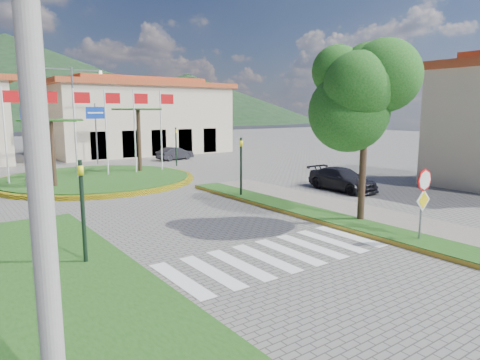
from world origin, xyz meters
TOP-DOWN VIEW (x-y plane):
  - ground at (0.00, 0.00)m, footprint 160.00×160.00m
  - sidewalk_right at (6.00, 2.00)m, footprint 4.00×28.00m
  - verge_right at (4.80, 2.00)m, footprint 1.60×28.00m
  - median_left at (-6.50, 6.00)m, footprint 5.00×14.00m
  - crosswalk at (0.00, 4.00)m, footprint 8.00×3.00m
  - roundabout_island at (0.00, 22.00)m, footprint 12.70×12.70m
  - stop_sign at (4.90, 1.96)m, footprint 0.80×0.11m
  - deciduous_tree at (5.50, 5.00)m, footprint 3.60×3.60m
  - utility_pole at (-7.50, 0.00)m, footprint 0.32×0.32m
  - traffic_light_left at (-5.20, 6.50)m, footprint 0.15×0.18m
  - traffic_light_right at (4.50, 12.00)m, footprint 0.15×0.18m
  - traffic_light_far at (8.00, 26.00)m, footprint 0.18×0.15m
  - direction_sign_west at (-2.00, 30.97)m, footprint 1.60×0.14m
  - direction_sign_east at (3.00, 30.97)m, footprint 1.60×0.14m
  - street_lamp_centre at (1.00, 30.00)m, footprint 4.80×0.16m
  - building_right at (10.00, 38.00)m, footprint 19.08×9.54m
  - hill_far_mid at (15.00, 160.00)m, footprint 180.00×180.00m
  - hill_far_east at (70.00, 135.00)m, footprint 120.00×120.00m
  - car_dark_b at (9.96, 30.00)m, footprint 3.81×1.99m
  - car_side_right at (10.58, 10.35)m, footprint 1.98×4.52m

SIDE VIEW (x-z plane):
  - ground at x=0.00m, z-range 0.00..0.00m
  - crosswalk at x=0.00m, z-range 0.00..0.01m
  - sidewalk_right at x=6.00m, z-range 0.00..0.15m
  - verge_right at x=4.80m, z-range 0.00..0.18m
  - median_left at x=-6.50m, z-range 0.00..0.18m
  - roundabout_island at x=0.00m, z-range -2.83..3.17m
  - car_dark_b at x=9.96m, z-range 0.00..1.19m
  - car_side_right at x=10.58m, z-range 0.00..1.29m
  - stop_sign at x=4.90m, z-range 0.47..3.12m
  - traffic_light_left at x=-5.20m, z-range 0.34..3.54m
  - traffic_light_right at x=4.50m, z-range 0.34..3.54m
  - traffic_light_far at x=8.00m, z-range 0.34..3.54m
  - direction_sign_west at x=-2.00m, z-range 0.93..6.13m
  - direction_sign_east at x=3.00m, z-range 0.93..6.13m
  - building_right at x=10.00m, z-range -0.12..7.93m
  - street_lamp_centre at x=1.00m, z-range 0.50..8.50m
  - utility_pole at x=-7.50m, z-range 0.00..9.00m
  - deciduous_tree at x=5.50m, z-range 1.78..8.58m
  - hill_far_east at x=70.00m, z-range 0.00..18.00m
  - hill_far_mid at x=15.00m, z-range 0.00..30.00m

